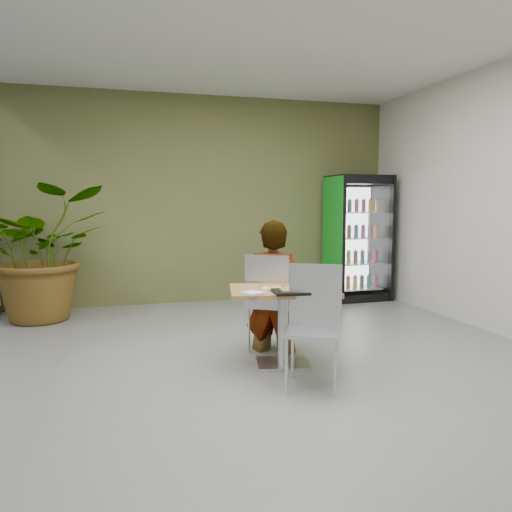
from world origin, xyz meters
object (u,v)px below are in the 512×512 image
object	(u,v)px
chair_near	(314,315)
cafeteria_tray	(296,292)
dining_table	(283,311)
beverage_fridge	(358,238)
potted_plant	(43,253)
seated_woman	(273,300)
soda_cup	(300,277)
chair_far	(269,295)

from	to	relation	value
chair_near	cafeteria_tray	size ratio (longest dim) A/B	2.50
dining_table	beverage_fridge	bearing A→B (deg)	52.23
dining_table	potted_plant	bearing A→B (deg)	132.34
dining_table	cafeteria_tray	world-z (taller)	cafeteria_tray
dining_table	seated_woman	bearing A→B (deg)	83.19
chair_near	soda_cup	size ratio (longest dim) A/B	5.42
chair_near	chair_far	bearing A→B (deg)	122.63
seated_woman	soda_cup	bearing A→B (deg)	135.32
chair_far	dining_table	bearing A→B (deg)	119.64
soda_cup	potted_plant	world-z (taller)	potted_plant
cafeteria_tray	potted_plant	bearing A→B (deg)	130.19
seated_woman	potted_plant	xyz separation A→B (m)	(-2.52, 2.18, 0.36)
cafeteria_tray	beverage_fridge	xyz separation A→B (m)	(2.20, 3.14, 0.23)
seated_woman	chair_far	bearing A→B (deg)	68.70
dining_table	soda_cup	world-z (taller)	soda_cup
chair_near	seated_woman	xyz separation A→B (m)	(-0.04, 1.03, -0.06)
dining_table	chair_near	distance (m)	0.52
chair_near	soda_cup	xyz separation A→B (m)	(0.08, 0.56, 0.24)
beverage_fridge	potted_plant	distance (m)	4.70
soda_cup	potted_plant	xyz separation A→B (m)	(-2.64, 2.65, 0.06)
chair_near	beverage_fridge	distance (m)	4.03
potted_plant	seated_woman	bearing A→B (deg)	-40.89
dining_table	seated_woman	world-z (taller)	seated_woman
chair_far	potted_plant	world-z (taller)	potted_plant
chair_far	soda_cup	bearing A→B (deg)	143.31
dining_table	seated_woman	size ratio (longest dim) A/B	0.66
chair_near	soda_cup	distance (m)	0.61
dining_table	beverage_fridge	distance (m)	3.68
chair_far	chair_near	size ratio (longest dim) A/B	1.00
cafeteria_tray	beverage_fridge	world-z (taller)	beverage_fridge
potted_plant	soda_cup	bearing A→B (deg)	-45.06
cafeteria_tray	potted_plant	distance (m)	3.86
chair_near	beverage_fridge	world-z (taller)	beverage_fridge
beverage_fridge	chair_far	bearing A→B (deg)	-135.44
soda_cup	dining_table	bearing A→B (deg)	-165.74
soda_cup	beverage_fridge	world-z (taller)	beverage_fridge
soda_cup	cafeteria_tray	distance (m)	0.35
cafeteria_tray	chair_far	bearing A→B (deg)	92.27
chair_near	cafeteria_tray	distance (m)	0.31
chair_near	seated_woman	bearing A→B (deg)	119.34
dining_table	potted_plant	xyz separation A→B (m)	(-2.46, 2.70, 0.36)
soda_cup	cafeteria_tray	xyz separation A→B (m)	(-0.15, -0.30, -0.08)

